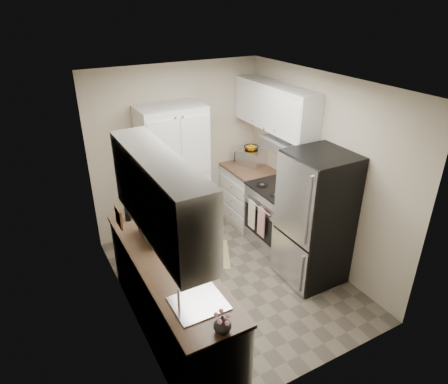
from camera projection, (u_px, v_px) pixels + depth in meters
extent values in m
plane|color=#665B4C|center=(231.00, 279.00, 5.18)|extent=(3.20, 3.20, 0.00)
cube|color=#BAAB96|center=(178.00, 150.00, 5.88)|extent=(2.60, 0.04, 2.50)
cube|color=#BAAB96|center=(327.00, 267.00, 3.36)|extent=(2.60, 0.04, 2.50)
cube|color=#BAAB96|center=(122.00, 220.00, 4.06)|extent=(0.04, 3.20, 2.50)
cube|color=#BAAB96|center=(319.00, 171.00, 5.18)|extent=(0.04, 3.20, 2.50)
cube|color=silver|center=(234.00, 83.00, 4.06)|extent=(2.60, 3.20, 0.04)
cube|color=silver|center=(159.00, 195.00, 3.29)|extent=(0.33, 1.60, 0.70)
cube|color=silver|center=(275.00, 110.00, 5.46)|extent=(0.33, 1.55, 0.58)
cube|color=#99999E|center=(288.00, 146.00, 5.27)|extent=(0.45, 0.76, 0.13)
cube|color=#B7B7BC|center=(199.00, 304.00, 3.44)|extent=(0.45, 0.40, 0.02)
cube|color=brown|center=(119.00, 217.00, 4.26)|extent=(0.02, 0.22, 0.22)
cube|color=silver|center=(174.00, 175.00, 5.68)|extent=(0.90, 0.55, 2.00)
cube|color=silver|center=(171.00, 297.00, 4.22)|extent=(0.60, 2.30, 0.88)
cube|color=brown|center=(168.00, 262.00, 4.01)|extent=(0.63, 2.33, 0.04)
cube|color=silver|center=(249.00, 196.00, 6.34)|extent=(0.60, 0.80, 0.88)
cube|color=brown|center=(250.00, 169.00, 6.14)|extent=(0.63, 0.83, 0.04)
cube|color=#B7B7BC|center=(277.00, 218.00, 5.70)|extent=(0.64, 0.76, 0.90)
cube|color=black|center=(279.00, 188.00, 5.49)|extent=(0.66, 0.78, 0.03)
cube|color=black|center=(297.00, 177.00, 5.57)|extent=(0.06, 0.76, 0.22)
cube|color=#D59989|center=(261.00, 222.00, 5.39)|extent=(0.01, 0.16, 0.42)
cube|color=beige|center=(252.00, 215.00, 5.57)|extent=(0.01, 0.16, 0.42)
cube|color=#B7B7BC|center=(315.00, 219.00, 4.88)|extent=(0.70, 0.72, 1.70)
imported|color=#ACACB1|center=(158.00, 226.00, 4.34)|extent=(0.33, 0.48, 0.26)
cylinder|color=black|center=(127.00, 210.00, 4.65)|extent=(0.07, 0.07, 0.28)
imported|color=silver|center=(222.00, 324.00, 3.13)|extent=(0.15, 0.15, 0.15)
cube|color=#448A39|center=(141.00, 203.00, 4.82)|extent=(0.08, 0.21, 0.26)
cube|color=silver|center=(251.00, 157.00, 6.20)|extent=(0.45, 0.49, 0.23)
cube|color=tan|center=(213.00, 255.00, 5.65)|extent=(0.69, 0.82, 0.01)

